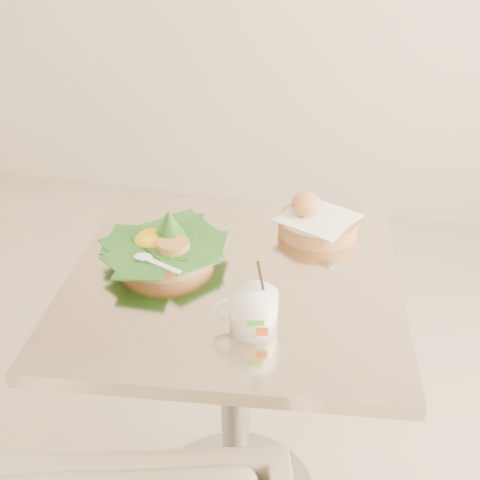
% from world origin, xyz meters
% --- Properties ---
extents(cafe_table, '(0.78, 0.78, 0.75)m').
position_xyz_m(cafe_table, '(0.18, -0.01, 0.53)').
color(cafe_table, gray).
rests_on(cafe_table, floor).
extents(rice_basket, '(0.26, 0.26, 0.13)m').
position_xyz_m(rice_basket, '(0.01, 0.01, 0.79)').
color(rice_basket, '#B1794C').
rests_on(rice_basket, cafe_table).
extents(bread_basket, '(0.21, 0.21, 0.10)m').
position_xyz_m(bread_basket, '(0.32, 0.21, 0.78)').
color(bread_basket, '#B1794C').
rests_on(bread_basket, cafe_table).
extents(coffee_mug, '(0.12, 0.09, 0.16)m').
position_xyz_m(coffee_mug, '(0.25, -0.18, 0.79)').
color(coffee_mug, white).
rests_on(coffee_mug, cafe_table).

